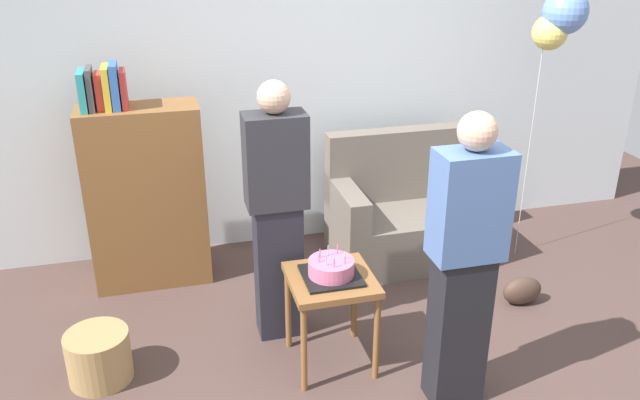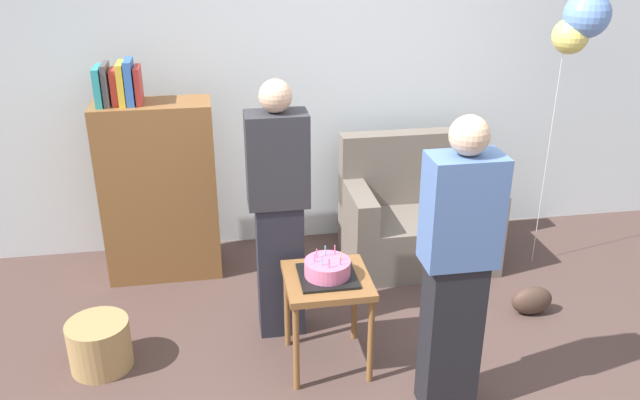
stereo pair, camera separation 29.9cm
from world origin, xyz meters
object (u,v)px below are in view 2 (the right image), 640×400
object	(u,v)px
bookshelf	(159,188)
balloon_bunch	(581,22)
person_blowing_candles	(279,211)
person_holding_cake	(456,270)
wicker_basket	(100,345)
birthday_cake	(327,270)
couch	(416,218)
handbag	(532,300)
side_table	(327,291)

from	to	relation	value
bookshelf	balloon_bunch	distance (m)	3.10
person_blowing_candles	person_holding_cake	world-z (taller)	same
bookshelf	balloon_bunch	xyz separation A→B (m)	(2.86, -0.35, 1.13)
person_blowing_candles	wicker_basket	xyz separation A→B (m)	(-1.09, -0.21, -0.68)
person_holding_cake	wicker_basket	bearing A→B (deg)	-19.70
birthday_cake	balloon_bunch	distance (m)	2.39
couch	person_holding_cake	bearing A→B (deg)	-101.39
handbag	birthday_cake	bearing A→B (deg)	-168.79
side_table	person_holding_cake	world-z (taller)	person_holding_cake
bookshelf	handbag	xyz separation A→B (m)	(2.43, -0.98, -0.58)
couch	person_holding_cake	world-z (taller)	person_holding_cake
side_table	wicker_basket	xyz separation A→B (m)	(-1.32, 0.18, -0.34)
bookshelf	person_blowing_candles	xyz separation A→B (m)	(0.77, -0.87, 0.15)
bookshelf	birthday_cake	xyz separation A→B (m)	(0.99, -1.27, -0.05)
birthday_cake	person_blowing_candles	distance (m)	0.50
side_table	wicker_basket	size ratio (longest dim) A/B	1.62
bookshelf	handbag	bearing A→B (deg)	-21.97
side_table	birthday_cake	world-z (taller)	birthday_cake
balloon_bunch	person_holding_cake	bearing A→B (deg)	-133.15
bookshelf	side_table	size ratio (longest dim) A/B	2.74
person_blowing_candles	couch	bearing A→B (deg)	19.15
person_blowing_candles	balloon_bunch	world-z (taller)	balloon_bunch
person_holding_cake	wicker_basket	distance (m)	2.11
couch	person_holding_cake	distance (m)	1.73
bookshelf	handbag	world-z (taller)	bookshelf
person_blowing_candles	handbag	distance (m)	1.82
side_table	handbag	size ratio (longest dim) A/B	2.08
couch	wicker_basket	xyz separation A→B (m)	(-2.22, -0.99, -0.19)
birthday_cake	person_blowing_candles	bearing A→B (deg)	119.92
person_blowing_candles	handbag	xyz separation A→B (m)	(1.67, -0.11, -0.73)
side_table	balloon_bunch	size ratio (longest dim) A/B	0.29
couch	birthday_cake	bearing A→B (deg)	-127.56
side_table	birthday_cake	size ratio (longest dim) A/B	1.82
balloon_bunch	bookshelf	bearing A→B (deg)	173.10
balloon_bunch	couch	bearing A→B (deg)	165.70
person_holding_cake	balloon_bunch	distance (m)	2.13
side_table	handbag	xyz separation A→B (m)	(1.44, 0.29, -0.39)
side_table	person_blowing_candles	xyz separation A→B (m)	(-0.23, 0.39, 0.34)
birthday_cake	couch	bearing A→B (deg)	52.44
wicker_basket	couch	bearing A→B (deg)	23.95
bookshelf	person_holding_cake	distance (m)	2.34
side_table	person_blowing_candles	bearing A→B (deg)	119.92
birthday_cake	person_holding_cake	size ratio (longest dim) A/B	0.20
birthday_cake	person_holding_cake	bearing A→B (deg)	-38.91
balloon_bunch	birthday_cake	bearing A→B (deg)	-153.71
side_table	balloon_bunch	bearing A→B (deg)	26.29
couch	person_blowing_candles	world-z (taller)	person_blowing_candles
person_blowing_candles	person_holding_cake	size ratio (longest dim) A/B	1.00
bookshelf	birthday_cake	size ratio (longest dim) A/B	4.98
side_table	person_blowing_candles	distance (m)	0.57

